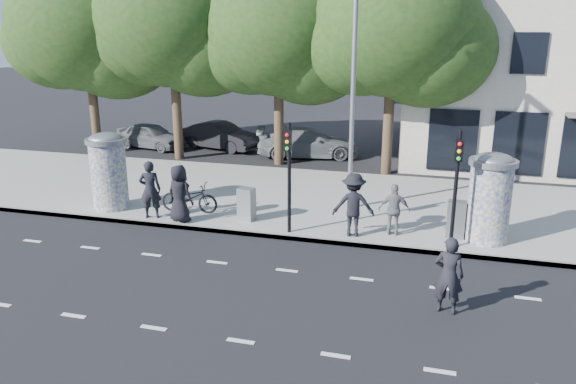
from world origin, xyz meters
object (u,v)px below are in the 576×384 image
(street_lamp, at_px, (353,72))
(bicycle, at_px, (189,198))
(traffic_pole_far, at_px, (457,178))
(car_right, at_px, (308,143))
(traffic_pole_near, at_px, (289,167))
(car_left, at_px, (151,136))
(car_mid, at_px, (220,136))
(ped_e, at_px, (394,210))
(man_road, at_px, (449,275))
(cabinet_right, at_px, (456,219))
(ped_b, at_px, (150,190))
(ped_d, at_px, (353,205))
(cabinet_left, at_px, (246,204))
(ad_column_right, at_px, (490,196))
(ped_a, at_px, (180,194))
(ad_column_left, at_px, (108,169))

(street_lamp, bearing_deg, bicycle, -160.14)
(traffic_pole_far, distance_m, car_right, 12.73)
(traffic_pole_near, distance_m, car_right, 10.97)
(traffic_pole_near, bearing_deg, car_left, 134.62)
(traffic_pole_far, height_order, car_mid, traffic_pole_far)
(street_lamp, relative_size, ped_e, 5.02)
(car_right, bearing_deg, street_lamp, -170.84)
(street_lamp, xyz_separation_m, man_road, (3.29, -6.42, -3.88))
(street_lamp, bearing_deg, car_mid, 134.22)
(car_left, bearing_deg, ped_e, -113.33)
(traffic_pole_near, relative_size, cabinet_right, 3.02)
(ped_e, relative_size, bicycle, 0.81)
(ped_b, bearing_deg, ped_d, 161.42)
(cabinet_left, bearing_deg, street_lamp, 46.27)
(ped_d, bearing_deg, man_road, 116.16)
(ad_column_right, xyz_separation_m, cabinet_left, (-7.43, -0.15, -0.85))
(cabinet_right, bearing_deg, street_lamp, 157.02)
(cabinet_left, bearing_deg, cabinet_right, 13.37)
(man_road, bearing_deg, car_mid, -44.79)
(traffic_pole_near, relative_size, ped_b, 1.77)
(ad_column_right, distance_m, street_lamp, 5.81)
(car_right, bearing_deg, ped_d, -173.50)
(man_road, bearing_deg, ped_d, -46.91)
(ad_column_right, height_order, car_left, ad_column_right)
(ped_d, xyz_separation_m, ped_e, (1.18, 0.38, -0.17))
(ad_column_right, relative_size, traffic_pole_far, 0.78)
(ped_a, height_order, car_right, ped_a)
(cabinet_left, distance_m, cabinet_right, 6.57)
(street_lamp, relative_size, ped_a, 4.26)
(ad_column_right, bearing_deg, ped_d, -170.87)
(ped_d, xyz_separation_m, cabinet_left, (-3.56, 0.47, -0.43))
(ped_b, relative_size, man_road, 1.06)
(ped_a, height_order, ped_b, ped_b)
(ad_column_left, distance_m, cabinet_right, 11.56)
(traffic_pole_far, distance_m, bicycle, 8.75)
(street_lamp, bearing_deg, traffic_pole_near, -116.23)
(traffic_pole_near, distance_m, ped_a, 3.82)
(car_left, relative_size, car_mid, 0.92)
(man_road, height_order, car_right, man_road)
(bicycle, bearing_deg, ped_a, -177.64)
(man_road, bearing_deg, ad_column_left, -13.29)
(ad_column_right, xyz_separation_m, cabinet_right, (-0.87, 0.03, -0.82))
(car_left, bearing_deg, car_right, -75.97)
(ad_column_right, height_order, ped_e, ad_column_right)
(man_road, bearing_deg, ped_b, -14.05)
(ad_column_left, relative_size, car_left, 0.68)
(ped_d, distance_m, car_right, 11.11)
(ad_column_left, bearing_deg, ad_column_right, 0.92)
(cabinet_right, bearing_deg, ad_column_right, 3.16)
(car_mid, bearing_deg, ped_b, -154.44)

